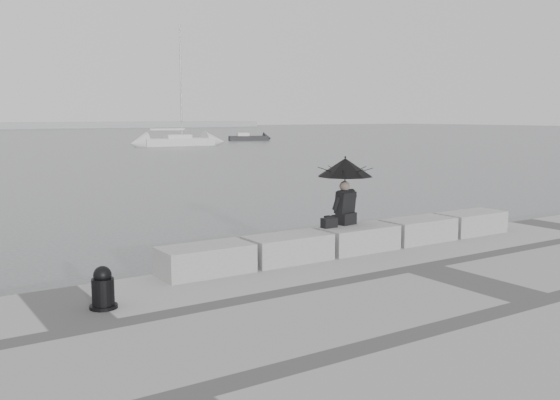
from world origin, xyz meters
TOP-DOWN VIEW (x-y plane):
  - ground at (0.00, 0.00)m, footprint 360.00×360.00m
  - stone_block_far_left at (-3.40, -0.45)m, footprint 1.60×0.80m
  - stone_block_left at (-1.70, -0.45)m, footprint 1.60×0.80m
  - stone_block_centre at (0.00, -0.45)m, footprint 1.60×0.80m
  - stone_block_right at (1.70, -0.45)m, footprint 1.60×0.80m
  - stone_block_far_right at (3.40, -0.45)m, footprint 1.60×0.80m
  - seated_person at (-0.06, -0.10)m, footprint 1.14×1.14m
  - bag at (-0.58, -0.25)m, footprint 0.30×0.17m
  - mooring_bollard at (-5.47, -1.41)m, footprint 0.39×0.39m
  - sailboat_right at (19.68, 52.44)m, footprint 7.78×2.78m
  - small_motorboat at (33.42, 60.85)m, footprint 5.33×3.15m

SIDE VIEW (x-z plane):
  - ground at x=0.00m, z-range 0.00..0.00m
  - small_motorboat at x=33.42m, z-range -0.23..0.87m
  - sailboat_right at x=19.68m, z-range -5.93..6.97m
  - stone_block_far_left at x=-3.40m, z-range 0.50..1.00m
  - stone_block_left at x=-1.70m, z-range 0.50..1.00m
  - stone_block_centre at x=0.00m, z-range 0.50..1.00m
  - stone_block_right at x=1.70m, z-range 0.50..1.00m
  - stone_block_far_right at x=3.40m, z-range 0.50..1.00m
  - mooring_bollard at x=-5.47m, z-range 0.45..1.07m
  - bag at x=-0.58m, z-range 1.00..1.20m
  - seated_person at x=-0.06m, z-range 1.30..2.69m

